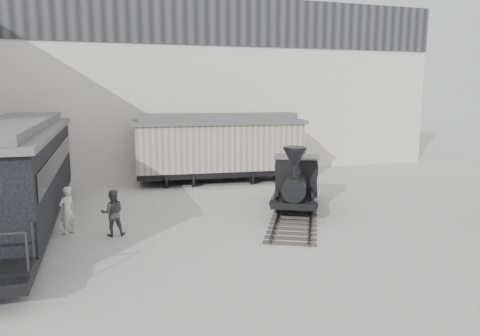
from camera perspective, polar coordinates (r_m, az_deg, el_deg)
name	(u,v)px	position (r m, az deg, el deg)	size (l,w,h in m)	color
ground	(292,241)	(17.05, 6.38, -8.82)	(90.00, 90.00, 0.00)	#9E9E9B
north_wall	(192,86)	(30.38, -5.85, 9.92)	(34.00, 2.51, 11.00)	silver
locomotive	(296,186)	(20.90, 6.86, -2.19)	(5.75, 8.44, 3.04)	black
boxcar	(219,146)	(27.05, -2.56, 2.65)	(10.04, 4.15, 4.00)	black
passenger_coach	(17,174)	(19.81, -25.57, -0.70)	(3.89, 14.71, 3.90)	black
visitor_a	(67,210)	(18.63, -20.33, -4.87)	(0.66, 0.43, 1.81)	silver
visitor_b	(113,213)	(17.94, -15.25, -5.28)	(0.84, 0.66, 1.73)	#474747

